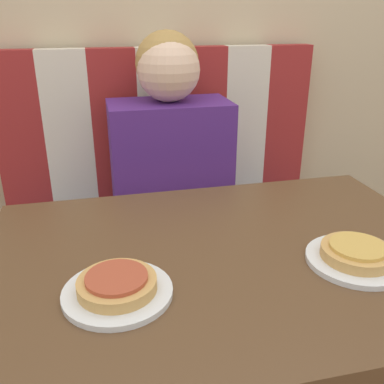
{
  "coord_description": "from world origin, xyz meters",
  "views": [
    {
      "loc": [
        -0.26,
        -0.77,
        1.22
      ],
      "look_at": [
        0.0,
        0.35,
        0.73
      ],
      "focal_mm": 40.0,
      "sensor_mm": 36.0,
      "label": 1
    }
  ],
  "objects_px": {
    "person": "(170,142)",
    "plate_right": "(356,260)",
    "plate_left": "(118,292)",
    "pizza_left": "(117,283)",
    "pizza_right": "(357,252)"
  },
  "relations": [
    {
      "from": "plate_right",
      "to": "pizza_right",
      "type": "bearing_deg",
      "value": 90.0
    },
    {
      "from": "person",
      "to": "plate_left",
      "type": "distance_m",
      "value": 0.84
    },
    {
      "from": "pizza_left",
      "to": "pizza_right",
      "type": "relative_size",
      "value": 1.0
    },
    {
      "from": "person",
      "to": "pizza_right",
      "type": "height_order",
      "value": "person"
    },
    {
      "from": "plate_left",
      "to": "pizza_left",
      "type": "xyz_separation_m",
      "value": [
        0.0,
        0.0,
        0.02
      ]
    },
    {
      "from": "pizza_left",
      "to": "pizza_right",
      "type": "bearing_deg",
      "value": 0.0
    },
    {
      "from": "person",
      "to": "pizza_right",
      "type": "relative_size",
      "value": 5.0
    },
    {
      "from": "pizza_left",
      "to": "pizza_right",
      "type": "distance_m",
      "value": 0.49
    },
    {
      "from": "person",
      "to": "pizza_left",
      "type": "height_order",
      "value": "person"
    },
    {
      "from": "plate_left",
      "to": "pizza_left",
      "type": "height_order",
      "value": "pizza_left"
    },
    {
      "from": "person",
      "to": "plate_right",
      "type": "distance_m",
      "value": 0.84
    },
    {
      "from": "pizza_left",
      "to": "person",
      "type": "bearing_deg",
      "value": 73.0
    },
    {
      "from": "plate_right",
      "to": "pizza_left",
      "type": "distance_m",
      "value": 0.49
    },
    {
      "from": "plate_left",
      "to": "pizza_right",
      "type": "xyz_separation_m",
      "value": [
        0.49,
        0.0,
        0.02
      ]
    },
    {
      "from": "person",
      "to": "plate_right",
      "type": "bearing_deg",
      "value": -73.0
    }
  ]
}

